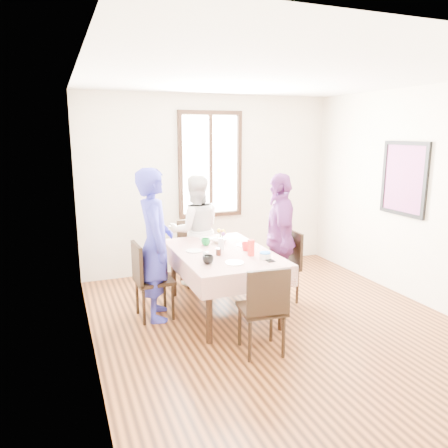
{
  "coord_description": "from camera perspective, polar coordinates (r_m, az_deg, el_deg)",
  "views": [
    {
      "loc": [
        -2.23,
        -4.02,
        2.15
      ],
      "look_at": [
        -0.45,
        0.51,
        1.1
      ],
      "focal_mm": 34.44,
      "sensor_mm": 36.0,
      "label": 1
    }
  ],
  "objects": [
    {
      "name": "flower_bunch",
      "position": [
        5.12,
        -0.37,
        -1.35
      ],
      "size": [
        0.09,
        0.09,
        0.1
      ],
      "primitive_type": null,
      "color": "yellow",
      "rests_on": "flower_vase"
    },
    {
      "name": "person_left",
      "position": [
        4.99,
        -9.19,
        -2.72
      ],
      "size": [
        0.51,
        0.7,
        1.76
      ],
      "primitive_type": "imported",
      "rotation": [
        0.0,
        0.0,
        1.42
      ],
      "color": "#2D2D9C",
      "rests_on": "ground"
    },
    {
      "name": "plate_far",
      "position": [
        5.66,
        -2.32,
        -1.95
      ],
      "size": [
        0.2,
        0.2,
        0.01
      ],
      "primitive_type": "cylinder",
      "color": "white",
      "rests_on": "tablecloth"
    },
    {
      "name": "right_wall",
      "position": [
        5.89,
        24.81,
        3.25
      ],
      "size": [
        0.0,
        4.5,
        4.5
      ],
      "primitive_type": "plane",
      "rotation": [
        1.57,
        0.0,
        -1.57
      ],
      "color": "beige",
      "rests_on": "ground"
    },
    {
      "name": "juice_carton",
      "position": [
        4.89,
        3.61,
        -3.18
      ],
      "size": [
        0.06,
        0.06,
        0.19
      ],
      "primitive_type": "cube",
      "color": "red",
      "rests_on": "tablecloth"
    },
    {
      "name": "drinking_glass",
      "position": [
        4.76,
        -2.46,
        -4.23
      ],
      "size": [
        0.06,
        0.06,
        0.09
      ],
      "primitive_type": "cylinder",
      "color": "silver",
      "rests_on": "tablecloth"
    },
    {
      "name": "person_right",
      "position": [
        5.45,
        7.27,
        -1.95
      ],
      "size": [
        0.74,
        1.05,
        1.66
      ],
      "primitive_type": "imported",
      "rotation": [
        0.0,
        0.0,
        -1.96
      ],
      "color": "#713278",
      "rests_on": "ground"
    },
    {
      "name": "plate_right",
      "position": [
        5.34,
        2.8,
        -2.83
      ],
      "size": [
        0.2,
        0.2,
        0.01
      ],
      "primitive_type": "cylinder",
      "color": "white",
      "rests_on": "tablecloth"
    },
    {
      "name": "ground",
      "position": [
        5.08,
        7.05,
        -12.98
      ],
      "size": [
        4.5,
        4.5,
        0.0
      ],
      "primitive_type": "plane",
      "color": "black",
      "rests_on": "ground"
    },
    {
      "name": "plate_left",
      "position": [
        5.1,
        -3.96,
        -3.56
      ],
      "size": [
        0.2,
        0.2,
        0.01
      ],
      "primitive_type": "cylinder",
      "color": "white",
      "rests_on": "tablecloth"
    },
    {
      "name": "mug_black",
      "position": [
        4.6,
        -2.13,
        -4.76
      ],
      "size": [
        0.16,
        0.16,
        0.09
      ],
      "primitive_type": "imported",
      "rotation": [
        0.0,
        0.0,
        0.38
      ],
      "color": "black",
      "rests_on": "tablecloth"
    },
    {
      "name": "dining_table",
      "position": [
        5.22,
        -0.2,
        -7.69
      ],
      "size": [
        0.96,
        1.53,
        0.75
      ],
      "primitive_type": "cube",
      "color": "black",
      "rests_on": "ground"
    },
    {
      "name": "plate_near",
      "position": [
        4.64,
        1.44,
        -5.17
      ],
      "size": [
        0.2,
        0.2,
        0.01
      ],
      "primitive_type": "cylinder",
      "color": "white",
      "rests_on": "tablecloth"
    },
    {
      "name": "jam_jar",
      "position": [
        4.92,
        -0.74,
        -3.71
      ],
      "size": [
        0.06,
        0.06,
        0.08
      ],
      "primitive_type": "cylinder",
      "color": "black",
      "rests_on": "tablecloth"
    },
    {
      "name": "serving_bowl",
      "position": [
        5.48,
        -0.62,
        -2.25
      ],
      "size": [
        0.25,
        0.25,
        0.05
      ],
      "primitive_type": "imported",
      "rotation": [
        0.0,
        0.0,
        0.41
      ],
      "color": "white",
      "rests_on": "tablecloth"
    },
    {
      "name": "person_far",
      "position": [
        6.04,
        -3.76,
        -0.9
      ],
      "size": [
        0.82,
        0.67,
        1.57
      ],
      "primitive_type": "imported",
      "rotation": [
        0.0,
        0.0,
        3.05
      ],
      "color": "silver",
      "rests_on": "ground"
    },
    {
      "name": "chair_far",
      "position": [
        6.14,
        -3.78,
        -3.87
      ],
      "size": [
        0.43,
        0.43,
        0.91
      ],
      "primitive_type": "cube",
      "rotation": [
        0.0,
        0.0,
        3.17
      ],
      "color": "black",
      "rests_on": "ground"
    },
    {
      "name": "butter_lid",
      "position": [
        4.8,
        5.47,
        -3.81
      ],
      "size": [
        0.12,
        0.12,
        0.01
      ],
      "primitive_type": "cylinder",
      "color": "blue",
      "rests_on": "butter_tub"
    },
    {
      "name": "window_pane",
      "position": [
        6.66,
        -1.85,
        7.87
      ],
      "size": [
        0.9,
        0.02,
        1.5
      ],
      "primitive_type": "cube",
      "color": "white",
      "rests_on": "back_wall"
    },
    {
      "name": "tablecloth",
      "position": [
        5.1,
        -0.21,
        -3.67
      ],
      "size": [
        1.08,
        1.65,
        0.01
      ],
      "primitive_type": "cube",
      "color": "#620F09",
      "rests_on": "dining_table"
    },
    {
      "name": "back_wall",
      "position": [
        6.7,
        -1.86,
        5.32
      ],
      "size": [
        4.0,
        0.0,
        4.0
      ],
      "primitive_type": "plane",
      "rotation": [
        1.57,
        0.0,
        0.0
      ],
      "color": "beige",
      "rests_on": "ground"
    },
    {
      "name": "flower_vase",
      "position": [
        5.15,
        -0.37,
        -2.65
      ],
      "size": [
        0.07,
        0.07,
        0.14
      ],
      "primitive_type": "cylinder",
      "color": "silver",
      "rests_on": "tablecloth"
    },
    {
      "name": "mug_flag",
      "position": [
        5.11,
        2.9,
        -3.02
      ],
      "size": [
        0.15,
        0.15,
        0.1
      ],
      "primitive_type": "imported",
      "rotation": [
        0.0,
        0.0,
        0.6
      ],
      "color": "red",
      "rests_on": "tablecloth"
    },
    {
      "name": "chair_left",
      "position": [
        5.11,
        -9.26,
        -7.36
      ],
      "size": [
        0.44,
        0.44,
        0.91
      ],
      "primitive_type": "cube",
      "rotation": [
        0.0,
        0.0,
        -1.53
      ],
      "color": "black",
      "rests_on": "ground"
    },
    {
      "name": "mug_green",
      "position": [
        5.35,
        -2.44,
        -2.39
      ],
      "size": [
        0.14,
        0.14,
        0.09
      ],
      "primitive_type": "imported",
      "rotation": [
        0.0,
        0.0,
        -0.25
      ],
      "color": "#0C7226",
      "rests_on": "tablecloth"
    },
    {
      "name": "smartphone",
      "position": [
        4.77,
        5.98,
        -4.76
      ],
      "size": [
        0.08,
        0.16,
        0.01
      ],
      "primitive_type": "cube",
      "color": "black",
      "rests_on": "tablecloth"
    },
    {
      "name": "window_frame",
      "position": [
        6.65,
        -1.82,
        7.86
      ],
      "size": [
        1.02,
        0.06,
        1.62
      ],
      "primitive_type": "cube",
      "color": "black",
      "rests_on": "back_wall"
    },
    {
      "name": "art_poster",
      "position": [
        6.06,
        22.81,
        5.55
      ],
      "size": [
        0.04,
        0.76,
        0.96
      ],
      "primitive_type": "cube",
      "color": "red",
      "rests_on": "right_wall"
    },
    {
      "name": "butter_tub",
      "position": [
        4.81,
        5.46,
        -4.24
      ],
      "size": [
        0.13,
        0.13,
        0.06
      ],
      "primitive_type": "cylinder",
      "color": "white",
      "rests_on": "tablecloth"
    },
    {
      "name": "chair_near",
      "position": [
        4.3,
        4.99,
        -11.1
      ],
      "size": [
        0.47,
        0.47,
        0.91
      ],
      "primitive_type": "cube",
      "rotation": [
        0.0,
        0.0,
        -0.13
      ],
      "color": "black",
      "rests_on": "ground"
    },
    {
      "name": "chair_right",
      "position": [
        5.56,
        7.36,
        -5.67
      ],
      "size": [
        0.43,
        0.43,
        0.91
      ],
      "primitive_type": "cube",
      "rotation": [
        0.0,
        0.0,
        1.6
      ],
      "color": "black",
      "rests_on": "ground"
    }
  ]
}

